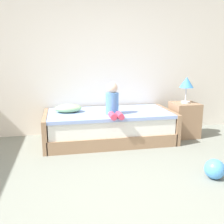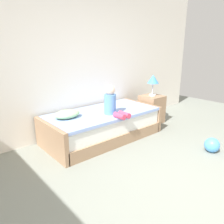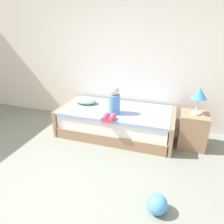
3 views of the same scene
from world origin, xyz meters
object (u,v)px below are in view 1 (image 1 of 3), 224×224
at_px(pillow, 68,108).
at_px(toy_ball, 215,169).
at_px(bed, 109,127).
at_px(table_lamp, 187,84).
at_px(nightstand, 184,120).
at_px(child_figure, 113,102).

distance_m(pillow, toy_ball, 2.37).
bearing_deg(bed, table_lamp, -0.57).
xyz_separation_m(bed, toy_ball, (0.95, -1.57, -0.13)).
bearing_deg(nightstand, pillow, 176.77).
relative_size(bed, nightstand, 3.52).
bearing_deg(pillow, toy_ball, -46.05).
height_order(bed, pillow, pillow).
xyz_separation_m(bed, table_lamp, (1.35, -0.01, 0.69)).
height_order(nightstand, child_figure, child_figure).
distance_m(table_lamp, toy_ball, 1.81).
relative_size(bed, pillow, 4.80).
distance_m(table_lamp, pillow, 2.05).
height_order(child_figure, pillow, child_figure).
xyz_separation_m(nightstand, child_figure, (-1.33, -0.22, 0.40)).
height_order(child_figure, toy_ball, child_figure).
xyz_separation_m(nightstand, pillow, (-2.01, 0.11, 0.26)).
distance_m(bed, toy_ball, 1.84).
bearing_deg(toy_ball, pillow, 133.95).
xyz_separation_m(child_figure, toy_ball, (0.93, -1.34, -0.59)).
bearing_deg(table_lamp, bed, 179.43).
distance_m(nightstand, table_lamp, 0.64).
bearing_deg(nightstand, table_lamp, 0.00).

